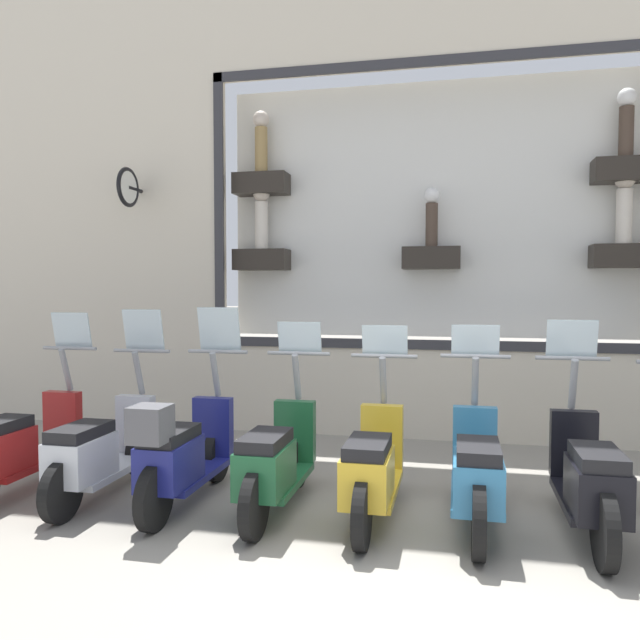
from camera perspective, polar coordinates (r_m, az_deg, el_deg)
name	(u,v)px	position (r m, az deg, el deg)	size (l,w,h in m)	color
ground_plane	(407,554)	(4.75, 7.93, -20.40)	(120.00, 120.00, 0.00)	gray
building_facade	(433,42)	(8.52, 10.27, 23.73)	(1.18, 36.00, 9.64)	beige
scooter_black_2	(589,481)	(5.20, 23.35, -13.33)	(1.81, 0.60, 1.61)	black
scooter_teal_3	(477,474)	(5.11, 14.13, -13.50)	(1.81, 0.60, 1.55)	black
scooter_yellow_4	(372,469)	(5.15, 4.81, -13.43)	(1.80, 0.60, 1.54)	black
scooter_green_5	(275,462)	(5.32, -4.11, -12.85)	(1.80, 0.60, 1.56)	black
scooter_navy_6	(182,453)	(5.53, -12.54, -11.80)	(1.80, 0.61, 1.70)	black
scooter_silver_7	(100,452)	(5.97, -19.51, -11.28)	(1.80, 0.61, 1.67)	black
scooter_red_8	(20,446)	(6.43, -25.76, -10.35)	(1.80, 0.61, 1.63)	black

